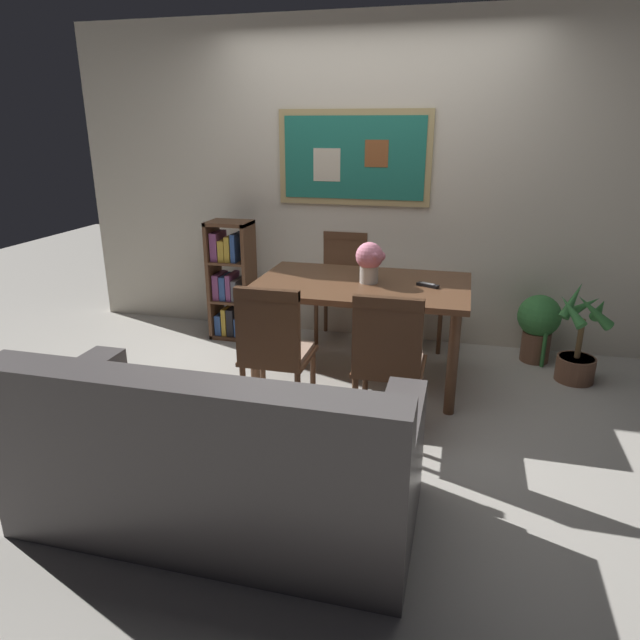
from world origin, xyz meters
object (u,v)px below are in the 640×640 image
(dining_chair_near_right, at_px, (388,356))
(leather_couch, at_px, (215,463))
(dining_table, at_px, (361,295))
(dining_chair_far_left, at_px, (343,277))
(potted_ivy, at_px, (538,324))
(tv_remote, at_px, (428,285))
(flower_vase, at_px, (370,260))
(bookshelf, at_px, (231,284))
(dining_chair_near_left, at_px, (274,345))
(potted_palm, at_px, (578,346))
(dining_chair_far_right, at_px, (423,281))

(dining_chair_near_right, bearing_deg, leather_couch, -125.55)
(dining_table, distance_m, dining_chair_far_left, 0.88)
(potted_ivy, height_order, tv_remote, tv_remote)
(flower_vase, bearing_deg, dining_chair_far_left, 114.11)
(bookshelf, distance_m, tv_remote, 1.81)
(dining_table, bearing_deg, dining_chair_near_left, -113.87)
(dining_table, distance_m, bookshelf, 1.38)
(dining_chair_near_left, distance_m, leather_couch, 0.94)
(potted_palm, bearing_deg, dining_chair_far_right, 155.46)
(dining_table, height_order, leather_couch, leather_couch)
(flower_vase, bearing_deg, dining_chair_near_right, -72.67)
(dining_chair_far_left, bearing_deg, tv_remote, -46.68)
(dining_table, xyz_separation_m, dining_chair_far_left, (-0.31, 0.82, -0.10))
(dining_chair_far_right, xyz_separation_m, bookshelf, (-1.61, -0.28, -0.07))
(dining_chair_near_right, bearing_deg, dining_table, 110.64)
(dining_chair_far_left, bearing_deg, dining_chair_near_left, -91.99)
(leather_couch, bearing_deg, flower_vase, 77.17)
(leather_couch, relative_size, bookshelf, 1.77)
(bookshelf, bearing_deg, leather_couch, -68.96)
(dining_table, bearing_deg, potted_ivy, 27.11)
(dining_chair_far_right, distance_m, dining_chair_near_left, 1.85)
(flower_vase, bearing_deg, dining_table, -172.82)
(dining_table, bearing_deg, dining_chair_far_right, 66.96)
(dining_chair_near_right, bearing_deg, dining_chair_far_left, 110.76)
(dining_table, height_order, tv_remote, tv_remote)
(dining_chair_far_right, distance_m, potted_ivy, 0.97)
(dining_chair_far_right, height_order, potted_palm, dining_chair_far_right)
(dining_chair_far_left, height_order, tv_remote, dining_chair_far_left)
(dining_chair_near_left, height_order, tv_remote, dining_chair_near_left)
(dining_table, xyz_separation_m, bookshelf, (-1.24, 0.58, -0.17))
(dining_chair_far_left, relative_size, leather_couch, 0.51)
(dining_chair_far_right, distance_m, potted_palm, 1.30)
(dining_chair_near_right, xyz_separation_m, dining_chair_near_left, (-0.68, -0.01, 0.00))
(dining_chair_far_left, bearing_deg, bookshelf, -165.70)
(dining_chair_far_right, xyz_separation_m, dining_chair_far_left, (-0.68, -0.05, 0.00))
(dining_chair_far_left, relative_size, tv_remote, 5.71)
(dining_chair_near_left, bearing_deg, tv_remote, 45.37)
(dining_chair_far_left, relative_size, potted_palm, 1.25)
(dining_chair_near_left, relative_size, potted_palm, 1.25)
(leather_couch, relative_size, potted_palm, 2.48)
(potted_palm, bearing_deg, dining_chair_near_left, -148.40)
(dining_chair_far_right, bearing_deg, potted_ivy, -12.64)
(dining_table, distance_m, flower_vase, 0.26)
(dining_chair_far_left, relative_size, dining_chair_near_right, 1.00)
(dining_table, relative_size, dining_chair_far_left, 1.63)
(dining_chair_near_right, height_order, leather_couch, dining_chair_near_right)
(leather_couch, distance_m, bookshelf, 2.49)
(tv_remote, bearing_deg, bookshelf, 161.23)
(dining_chair_near_right, distance_m, dining_chair_near_left, 0.68)
(tv_remote, bearing_deg, dining_table, -179.67)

